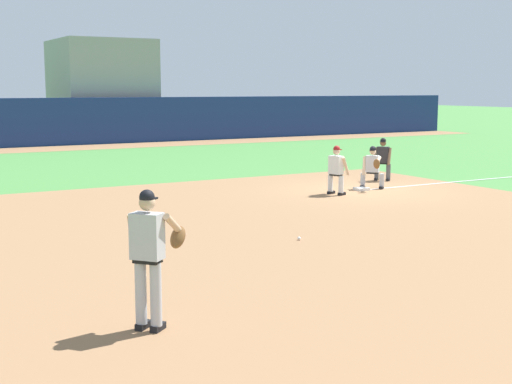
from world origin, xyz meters
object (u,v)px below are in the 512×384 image
(baseball, at_px, (299,238))
(first_baseman, at_px, (373,166))
(baserunner, at_px, (336,168))
(pitcher, at_px, (150,251))
(first_base_bag, at_px, (361,189))
(umpire, at_px, (383,158))

(baseball, relative_size, first_baseman, 0.06)
(baseball, xyz_separation_m, baserunner, (4.43, 4.80, 0.76))
(baseball, bearing_deg, first_baseman, 40.49)
(pitcher, bearing_deg, first_base_bag, 40.47)
(pitcher, xyz_separation_m, umpire, (12.41, 10.33, -0.27))
(first_baseman, bearing_deg, first_base_bag, -166.63)
(umpire, bearing_deg, first_base_bag, -143.92)
(first_base_bag, xyz_separation_m, first_baseman, (0.52, 0.12, 0.69))
(baseball, distance_m, baserunner, 6.58)
(first_base_bag, bearing_deg, umpire, 36.08)
(first_base_bag, relative_size, first_baseman, 0.28)
(baseball, distance_m, pitcher, 6.06)
(baserunner, bearing_deg, first_base_bag, 15.41)
(pitcher, distance_m, baserunner, 12.47)
(first_base_bag, height_order, first_baseman, first_baseman)
(first_base_bag, bearing_deg, baserunner, -164.59)
(baseball, height_order, baserunner, baserunner)
(first_baseman, distance_m, umpire, 2.07)
(first_baseman, xyz_separation_m, baserunner, (-1.73, -0.46, 0.06))
(first_baseman, bearing_deg, baseball, -139.51)
(first_base_bag, xyz_separation_m, umpire, (2.06, 1.50, 0.75))
(baseball, bearing_deg, umpire, 40.76)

